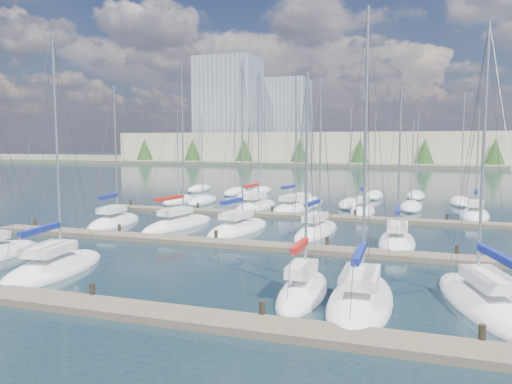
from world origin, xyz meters
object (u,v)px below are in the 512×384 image
(sailboat_d, at_px, (303,292))
(sailboat_k, at_px, (316,231))
(sailboat_j, at_px, (238,229))
(sailboat_n, at_px, (256,206))
(sailboat_c, at_px, (54,268))
(sailboat_f, at_px, (484,303))
(sailboat_h, at_px, (114,222))
(sailboat_l, at_px, (397,242))
(sailboat_o, at_px, (292,208))
(sailboat_i, at_px, (179,224))
(sailboat_e, at_px, (361,300))
(sailboat_p, at_px, (363,210))
(sailboat_q, at_px, (475,215))

(sailboat_d, bearing_deg, sailboat_k, 98.30)
(sailboat_j, height_order, sailboat_n, sailboat_n)
(sailboat_c, xyz_separation_m, sailboat_f, (21.82, 1.14, 0.00))
(sailboat_h, xyz_separation_m, sailboat_l, (23.69, -1.08, 0.00))
(sailboat_k, relative_size, sailboat_o, 0.87)
(sailboat_l, bearing_deg, sailboat_k, 157.49)
(sailboat_i, bearing_deg, sailboat_l, 4.57)
(sailboat_j, height_order, sailboat_d, sailboat_j)
(sailboat_k, height_order, sailboat_f, sailboat_f)
(sailboat_e, bearing_deg, sailboat_h, 145.65)
(sailboat_o, xyz_separation_m, sailboat_h, (-12.44, -13.54, -0.01))
(sailboat_p, bearing_deg, sailboat_d, -90.94)
(sailboat_c, bearing_deg, sailboat_l, 31.30)
(sailboat_c, bearing_deg, sailboat_q, 44.25)
(sailboat_f, height_order, sailboat_d, sailboat_f)
(sailboat_k, bearing_deg, sailboat_d, -74.53)
(sailboat_c, bearing_deg, sailboat_e, -7.12)
(sailboat_o, relative_size, sailboat_c, 1.07)
(sailboat_k, xyz_separation_m, sailboat_h, (-17.54, -1.24, -0.01))
(sailboat_k, distance_m, sailboat_c, 19.51)
(sailboat_k, xyz_separation_m, sailboat_l, (6.16, -2.32, -0.01))
(sailboat_p, height_order, sailboat_i, sailboat_i)
(sailboat_h, height_order, sailboat_i, sailboat_i)
(sailboat_n, height_order, sailboat_e, sailboat_n)
(sailboat_c, bearing_deg, sailboat_o, 71.09)
(sailboat_k, distance_m, sailboat_q, 18.15)
(sailboat_i, bearing_deg, sailboat_f, -22.34)
(sailboat_p, distance_m, sailboat_l, 15.98)
(sailboat_q, bearing_deg, sailboat_l, -106.53)
(sailboat_j, bearing_deg, sailboat_p, 66.39)
(sailboat_l, bearing_deg, sailboat_e, -95.39)
(sailboat_l, bearing_deg, sailboat_j, 170.88)
(sailboat_i, bearing_deg, sailboat_q, 39.83)
(sailboat_f, bearing_deg, sailboat_j, 124.61)
(sailboat_n, xyz_separation_m, sailboat_l, (15.40, -14.90, -0.02))
(sailboat_k, bearing_deg, sailboat_i, -171.40)
(sailboat_j, xyz_separation_m, sailboat_k, (6.21, 0.75, 0.01))
(sailboat_k, xyz_separation_m, sailboat_d, (2.61, -15.68, 0.00))
(sailboat_d, xyz_separation_m, sailboat_q, (9.88, 28.85, -0.02))
(sailboat_o, bearing_deg, sailboat_k, -56.65)
(sailboat_e, distance_m, sailboat_o, 30.22)
(sailboat_p, distance_m, sailboat_i, 19.36)
(sailboat_h, height_order, sailboat_q, sailboat_h)
(sailboat_k, distance_m, sailboat_p, 13.28)
(sailboat_o, bearing_deg, sailboat_j, -84.04)
(sailboat_n, bearing_deg, sailboat_f, -48.58)
(sailboat_p, bearing_deg, sailboat_l, -77.15)
(sailboat_n, xyz_separation_m, sailboat_c, (-2.17, -28.40, -0.02))
(sailboat_c, bearing_deg, sailboat_p, 58.84)
(sailboat_l, relative_size, sailboat_q, 1.08)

